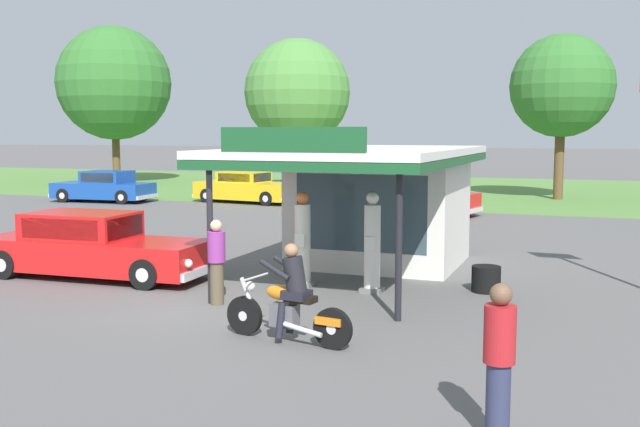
% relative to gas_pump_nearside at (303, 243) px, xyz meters
% --- Properties ---
extents(ground_plane, '(300.00, 300.00, 0.00)m').
position_rel_gas_pump_nearside_xyz_m(ground_plane, '(-0.80, -2.05, -0.94)').
color(ground_plane, '#5B5959').
extents(grass_verge_strip, '(120.00, 24.00, 0.01)m').
position_rel_gas_pump_nearside_xyz_m(grass_verge_strip, '(-0.80, 27.95, -0.94)').
color(grass_verge_strip, '#56843D').
rests_on(grass_verge_strip, ground).
extents(service_station_kiosk, '(4.63, 7.75, 3.39)m').
position_rel_gas_pump_nearside_xyz_m(service_station_kiosk, '(0.77, 2.83, 0.80)').
color(service_station_kiosk, silver).
rests_on(service_station_kiosk, ground).
extents(gas_pump_nearside, '(0.44, 0.44, 2.05)m').
position_rel_gas_pump_nearside_xyz_m(gas_pump_nearside, '(0.00, 0.00, 0.00)').
color(gas_pump_nearside, slate).
rests_on(gas_pump_nearside, ground).
extents(gas_pump_offside, '(0.44, 0.44, 2.09)m').
position_rel_gas_pump_nearside_xyz_m(gas_pump_offside, '(1.55, 0.00, 0.02)').
color(gas_pump_offside, slate).
rests_on(gas_pump_offside, ground).
extents(motorcycle_with_rider, '(2.27, 0.72, 1.58)m').
position_rel_gas_pump_nearside_xyz_m(motorcycle_with_rider, '(1.36, -3.91, -0.29)').
color(motorcycle_with_rider, black).
rests_on(motorcycle_with_rider, ground).
extents(featured_classic_sedan, '(5.63, 2.05, 1.49)m').
position_rel_gas_pump_nearside_xyz_m(featured_classic_sedan, '(-4.92, -0.73, -0.26)').
color(featured_classic_sedan, red).
rests_on(featured_classic_sedan, ground).
extents(parked_car_back_row_centre_left, '(5.32, 2.84, 1.44)m').
position_rel_gas_pump_nearside_xyz_m(parked_car_back_row_centre_left, '(-0.91, 14.46, -0.27)').
color(parked_car_back_row_centre_left, red).
rests_on(parked_car_back_row_centre_left, ground).
extents(parked_car_back_row_centre, '(5.00, 2.30, 1.49)m').
position_rel_gas_pump_nearside_xyz_m(parked_car_back_row_centre, '(-16.20, 14.50, -0.26)').
color(parked_car_back_row_centre, '#19479E').
rests_on(parked_car_back_row_centre, ground).
extents(parked_car_back_row_centre_right, '(5.32, 2.56, 1.48)m').
position_rel_gas_pump_nearside_xyz_m(parked_car_back_row_centre_right, '(-9.61, 16.55, -0.25)').
color(parked_car_back_row_centre_right, gold).
rests_on(parked_car_back_row_centre_right, ground).
extents(bystander_leaning_by_kiosk, '(0.34, 0.34, 1.64)m').
position_rel_gas_pump_nearside_xyz_m(bystander_leaning_by_kiosk, '(-0.93, -2.09, -0.07)').
color(bystander_leaning_by_kiosk, brown).
rests_on(bystander_leaning_by_kiosk, ground).
extents(bystander_chatting_near_pumps, '(0.34, 0.34, 1.73)m').
position_rel_gas_pump_nearside_xyz_m(bystander_chatting_near_pumps, '(4.89, -6.53, -0.03)').
color(bystander_chatting_near_pumps, '#2D3351').
rests_on(bystander_chatting_near_pumps, ground).
extents(tree_oak_distant_spare, '(5.93, 5.93, 8.53)m').
position_rel_gas_pump_nearside_xyz_m(tree_oak_distant_spare, '(-9.88, 23.56, 4.61)').
color(tree_oak_distant_spare, brown).
rests_on(tree_oak_distant_spare, ground).
extents(tree_oak_centre, '(5.04, 5.04, 8.11)m').
position_rel_gas_pump_nearside_xyz_m(tree_oak_centre, '(4.12, 23.64, 4.57)').
color(tree_oak_centre, brown).
rests_on(tree_oak_centre, ground).
extents(tree_oak_left, '(7.40, 7.40, 10.23)m').
position_rel_gas_pump_nearside_xyz_m(tree_oak_left, '(-23.83, 25.84, 5.58)').
color(tree_oak_left, brown).
rests_on(tree_oak_left, ground).
extents(spare_tire_stack, '(0.60, 0.60, 0.54)m').
position_rel_gas_pump_nearside_xyz_m(spare_tire_stack, '(3.76, 0.87, -0.67)').
color(spare_tire_stack, black).
rests_on(spare_tire_stack, ground).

